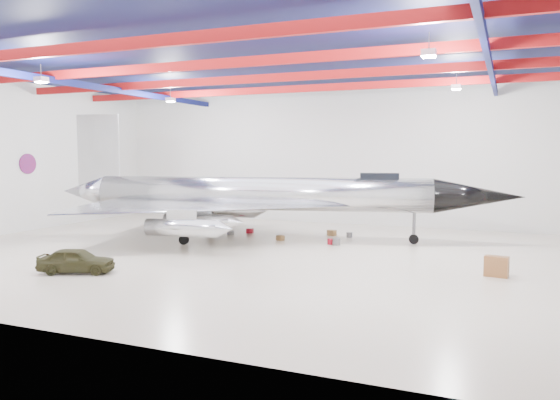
% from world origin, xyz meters
% --- Properties ---
extents(floor, '(40.00, 40.00, 0.00)m').
position_xyz_m(floor, '(0.00, 0.00, 0.00)').
color(floor, beige).
rests_on(floor, ground).
extents(wall_back, '(40.00, 0.00, 40.00)m').
position_xyz_m(wall_back, '(0.00, 15.00, 5.50)').
color(wall_back, silver).
rests_on(wall_back, floor).
extents(wall_left, '(0.00, 30.00, 30.00)m').
position_xyz_m(wall_left, '(-20.00, 0.00, 5.50)').
color(wall_left, silver).
rests_on(wall_left, floor).
extents(ceiling, '(40.00, 40.00, 0.00)m').
position_xyz_m(ceiling, '(0.00, 0.00, 11.00)').
color(ceiling, '#0A0F38').
rests_on(ceiling, wall_back).
extents(ceiling_structure, '(39.50, 29.50, 1.08)m').
position_xyz_m(ceiling_structure, '(0.00, 0.00, 10.32)').
color(ceiling_structure, '#9C1111').
rests_on(ceiling_structure, ceiling).
extents(wall_roundel, '(0.10, 1.50, 1.50)m').
position_xyz_m(wall_roundel, '(-19.94, 2.00, 5.00)').
color(wall_roundel, '#B21414').
rests_on(wall_roundel, wall_left).
extents(jet_aircraft, '(30.76, 21.18, 8.48)m').
position_xyz_m(jet_aircraft, '(-2.22, 4.79, 2.78)').
color(jet_aircraft, silver).
rests_on(jet_aircraft, floor).
extents(jeep, '(3.89, 2.70, 1.23)m').
position_xyz_m(jeep, '(-6.24, -7.86, 0.61)').
color(jeep, '#313018').
rests_on(jeep, floor).
extents(desk, '(1.13, 0.69, 0.98)m').
position_xyz_m(desk, '(12.64, -0.87, 0.49)').
color(desk, brown).
rests_on(desk, floor).
extents(toolbox_red, '(0.49, 0.40, 0.32)m').
position_xyz_m(toolbox_red, '(-4.19, 7.24, 0.16)').
color(toolbox_red, maroon).
rests_on(toolbox_red, floor).
extents(engine_drum, '(0.64, 0.64, 0.44)m').
position_xyz_m(engine_drum, '(3.12, 4.68, 0.22)').
color(engine_drum, '#59595B').
rests_on(engine_drum, floor).
extents(parts_bin, '(0.68, 0.62, 0.39)m').
position_xyz_m(parts_bin, '(1.67, 8.35, 0.19)').
color(parts_bin, olive).
rests_on(parts_bin, floor).
extents(crate_small, '(0.49, 0.45, 0.28)m').
position_xyz_m(crate_small, '(-5.13, 6.03, 0.14)').
color(crate_small, '#59595B').
rests_on(crate_small, floor).
extents(tool_chest, '(0.46, 0.46, 0.36)m').
position_xyz_m(tool_chest, '(2.69, 4.82, 0.18)').
color(tool_chest, maroon).
rests_on(tool_chest, floor).
extents(oil_barrel, '(0.59, 0.54, 0.33)m').
position_xyz_m(oil_barrel, '(-0.86, 5.02, 0.16)').
color(oil_barrel, olive).
rests_on(oil_barrel, floor).
extents(spares_box, '(0.43, 0.43, 0.36)m').
position_xyz_m(spares_box, '(3.05, 8.00, 0.18)').
color(spares_box, '#59595B').
rests_on(spares_box, floor).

